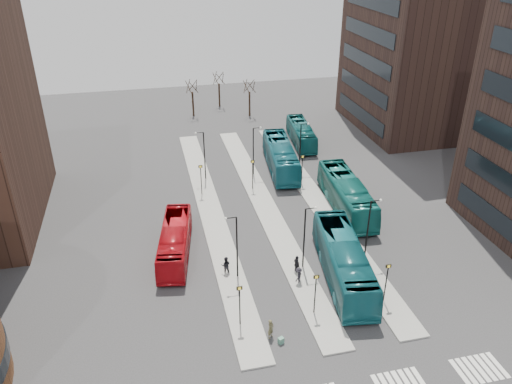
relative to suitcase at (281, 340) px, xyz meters
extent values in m
cube|color=gray|center=(-2.17, 20.49, -0.18)|extent=(2.50, 45.00, 0.15)
cube|color=gray|center=(3.83, 20.49, -0.18)|extent=(2.50, 45.00, 0.15)
cube|color=gray|center=(9.83, 20.49, -0.18)|extent=(2.50, 45.00, 0.15)
cube|color=navy|center=(0.00, 0.00, 0.00)|extent=(0.49, 0.44, 0.50)
imported|color=#B40D16|center=(-6.53, 13.30, 1.21)|extent=(4.22, 10.76, 2.92)
imported|color=#145B65|center=(7.37, 6.40, 1.55)|extent=(4.95, 13.27, 3.61)
imported|color=#16606E|center=(8.14, 29.33, 1.51)|extent=(4.39, 12.94, 3.53)
imported|color=#146661|center=(12.34, 17.86, 1.52)|extent=(3.88, 12.90, 3.54)
imported|color=#12595C|center=(13.38, 37.09, 1.21)|extent=(3.52, 10.69, 2.92)
imported|color=brown|center=(-0.59, 0.77, 0.57)|extent=(0.70, 0.69, 1.63)
imported|color=black|center=(-2.47, 9.29, 0.61)|extent=(0.96, 0.82, 1.72)
imported|color=black|center=(3.67, 7.93, 0.64)|extent=(0.58, 1.10, 1.78)
imported|color=black|center=(3.37, 6.48, 0.55)|extent=(1.09, 1.18, 1.59)
cube|color=silver|center=(6.83, -5.51, -0.25)|extent=(0.35, 2.40, 0.01)
cube|color=silver|center=(7.33, -5.51, -0.25)|extent=(0.35, 2.40, 0.01)
cube|color=silver|center=(7.83, -5.51, -0.25)|extent=(0.35, 2.40, 0.01)
cube|color=silver|center=(8.33, -5.51, -0.25)|extent=(0.35, 2.40, 0.01)
cube|color=silver|center=(11.33, -5.51, -0.25)|extent=(0.35, 2.40, 0.01)
cube|color=silver|center=(11.83, -5.51, -0.25)|extent=(0.35, 2.40, 0.01)
cube|color=silver|center=(12.33, -5.51, -0.25)|extent=(0.35, 2.40, 0.01)
cube|color=silver|center=(12.83, -5.51, -0.25)|extent=(0.35, 2.40, 0.01)
cube|color=silver|center=(13.33, -5.51, -0.25)|extent=(0.35, 2.40, 0.01)
cube|color=silver|center=(13.83, -5.51, -0.25)|extent=(0.35, 2.40, 0.01)
cube|color=silver|center=(14.33, -5.51, -0.25)|extent=(0.35, 2.40, 0.01)
cube|color=black|center=(23.77, 6.49, 2.25)|extent=(0.12, 16.00, 2.00)
cube|color=#31211B|center=(33.83, 40.49, 14.75)|extent=(20.00, 20.00, 30.00)
cube|color=black|center=(23.77, 40.49, 2.25)|extent=(0.12, 16.00, 2.00)
cube|color=black|center=(23.77, 40.49, 6.25)|extent=(0.12, 16.00, 2.00)
cube|color=black|center=(23.77, 40.49, 10.25)|extent=(0.12, 16.00, 2.00)
cube|color=black|center=(23.77, 40.49, 14.25)|extent=(0.12, 16.00, 2.00)
cube|color=black|center=(23.77, 40.49, 18.25)|extent=(0.12, 16.00, 2.00)
cylinder|color=black|center=(-2.57, 2.49, 1.65)|extent=(0.10, 0.10, 3.50)
cube|color=black|center=(-2.57, 2.49, 3.40)|extent=(0.45, 0.10, 0.30)
cube|color=yellow|center=(-2.57, 2.43, 3.40)|extent=(0.20, 0.02, 0.20)
cylinder|color=black|center=(-2.57, 24.49, 1.65)|extent=(0.10, 0.10, 3.50)
cube|color=black|center=(-2.57, 24.49, 3.40)|extent=(0.45, 0.10, 0.30)
cube|color=yellow|center=(-2.57, 24.43, 3.40)|extent=(0.20, 0.02, 0.20)
cylinder|color=black|center=(3.43, 2.49, 1.65)|extent=(0.10, 0.10, 3.50)
cube|color=black|center=(3.43, 2.49, 3.40)|extent=(0.45, 0.10, 0.30)
cube|color=yellow|center=(3.43, 2.43, 3.40)|extent=(0.20, 0.02, 0.20)
cylinder|color=black|center=(3.43, 24.49, 1.65)|extent=(0.10, 0.10, 3.50)
cube|color=black|center=(3.43, 24.49, 3.40)|extent=(0.45, 0.10, 0.30)
cube|color=yellow|center=(3.43, 24.43, 3.40)|extent=(0.20, 0.02, 0.20)
cylinder|color=black|center=(9.43, 2.49, 1.65)|extent=(0.10, 0.10, 3.50)
cube|color=black|center=(9.43, 2.49, 3.40)|extent=(0.45, 0.10, 0.30)
cube|color=yellow|center=(9.43, 2.43, 3.40)|extent=(0.20, 0.02, 0.20)
cylinder|color=black|center=(9.43, 24.49, 1.65)|extent=(0.10, 0.10, 3.50)
cube|color=black|center=(9.43, 24.49, 3.40)|extent=(0.45, 0.10, 0.30)
cube|color=yellow|center=(9.43, 24.43, 3.40)|extent=(0.20, 0.02, 0.20)
cylinder|color=black|center=(-1.57, 8.49, 2.90)|extent=(0.14, 0.14, 6.00)
cylinder|color=black|center=(-2.02, 8.49, 5.90)|extent=(0.90, 0.08, 0.08)
sphere|color=silver|center=(-2.47, 8.49, 5.90)|extent=(0.24, 0.24, 0.24)
cylinder|color=black|center=(-1.57, 28.49, 2.90)|extent=(0.14, 0.14, 6.00)
cylinder|color=black|center=(-2.02, 28.49, 5.90)|extent=(0.90, 0.08, 0.08)
sphere|color=silver|center=(-2.47, 28.49, 5.90)|extent=(0.24, 0.24, 0.24)
cylinder|color=black|center=(4.43, 8.49, 2.90)|extent=(0.14, 0.14, 6.00)
cylinder|color=black|center=(4.88, 8.49, 5.90)|extent=(0.90, 0.08, 0.08)
sphere|color=silver|center=(5.33, 8.49, 5.90)|extent=(0.24, 0.24, 0.24)
cylinder|color=black|center=(4.43, 28.49, 2.90)|extent=(0.14, 0.14, 6.00)
cylinder|color=black|center=(4.88, 28.49, 5.90)|extent=(0.90, 0.08, 0.08)
sphere|color=silver|center=(5.33, 28.49, 5.90)|extent=(0.24, 0.24, 0.24)
cylinder|color=black|center=(10.43, 8.49, 2.90)|extent=(0.14, 0.14, 6.00)
cylinder|color=black|center=(10.88, 8.49, 5.90)|extent=(0.90, 0.08, 0.08)
sphere|color=silver|center=(11.33, 8.49, 5.90)|extent=(0.24, 0.24, 0.24)
cylinder|color=black|center=(10.43, 28.49, 2.90)|extent=(0.14, 0.14, 6.00)
cylinder|color=black|center=(10.88, 28.49, 5.90)|extent=(0.90, 0.08, 0.08)
sphere|color=silver|center=(11.33, 28.49, 5.90)|extent=(0.24, 0.24, 0.24)
cylinder|color=black|center=(-0.17, 52.49, 1.75)|extent=(0.30, 0.30, 4.00)
cylinder|color=black|center=(0.53, 52.49, 4.65)|extent=(0.10, 1.56, 1.95)
cylinder|color=black|center=(0.04, 53.16, 4.65)|extent=(1.48, 0.59, 1.97)
cylinder|color=black|center=(-0.74, 52.90, 4.65)|extent=(0.90, 1.31, 1.99)
cylinder|color=black|center=(-0.74, 52.08, 4.65)|extent=(0.89, 1.31, 1.99)
cylinder|color=black|center=(0.04, 51.83, 4.65)|extent=(1.48, 0.58, 1.97)
cylinder|color=black|center=(4.83, 56.49, 1.75)|extent=(0.30, 0.30, 4.00)
cylinder|color=black|center=(5.53, 56.49, 4.65)|extent=(0.10, 1.56, 1.95)
cylinder|color=black|center=(5.04, 57.16, 4.65)|extent=(1.48, 0.59, 1.97)
cylinder|color=black|center=(4.26, 56.90, 4.65)|extent=(0.90, 1.31, 1.99)
cylinder|color=black|center=(4.26, 56.08, 4.65)|extent=(0.89, 1.31, 1.99)
cylinder|color=black|center=(5.04, 55.83, 4.65)|extent=(1.48, 0.58, 1.97)
cylinder|color=black|center=(8.83, 50.49, 1.75)|extent=(0.30, 0.30, 4.00)
cylinder|color=black|center=(9.53, 50.49, 4.65)|extent=(0.10, 1.56, 1.95)
cylinder|color=black|center=(9.04, 51.16, 4.65)|extent=(1.48, 0.59, 1.97)
cylinder|color=black|center=(8.26, 50.90, 4.65)|extent=(0.90, 1.31, 1.99)
cylinder|color=black|center=(8.26, 50.08, 4.65)|extent=(0.89, 1.31, 1.99)
cylinder|color=black|center=(9.04, 49.83, 4.65)|extent=(1.48, 0.58, 1.97)
camera|label=1|loc=(-8.05, -26.33, 26.87)|focal=35.00mm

